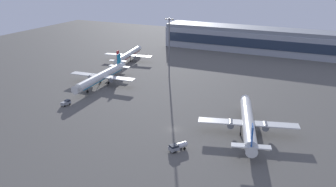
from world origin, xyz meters
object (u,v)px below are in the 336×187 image
object	(u,v)px
airplane_near_gate	(102,76)
fuel_truck	(178,146)
airplane_terminal_side	(128,55)
airplane_mid_apron	(248,122)
apron_light_west	(169,45)
maintenance_van	(66,103)

from	to	relation	value
airplane_near_gate	fuel_truck	bearing A→B (deg)	139.44
airplane_terminal_side	fuel_truck	bearing A→B (deg)	-60.56
airplane_mid_apron	airplane_near_gate	size ratio (longest dim) A/B	0.98
airplane_mid_apron	fuel_truck	world-z (taller)	airplane_mid_apron
apron_light_west	airplane_mid_apron	bearing A→B (deg)	-42.83
airplane_terminal_side	maintenance_van	xyz separation A→B (m)	(14.39, -75.81, -2.63)
airplane_terminal_side	apron_light_west	world-z (taller)	apron_light_west
airplane_mid_apron	airplane_terminal_side	size ratio (longest dim) A/B	1.13
airplane_mid_apron	apron_light_west	xyz separation A→B (m)	(-53.22, 49.34, 13.25)
airplane_terminal_side	airplane_near_gate	bearing A→B (deg)	-84.35
airplane_mid_apron	maintenance_van	world-z (taller)	airplane_mid_apron
airplane_mid_apron	airplane_terminal_side	world-z (taller)	airplane_mid_apron
airplane_mid_apron	maintenance_van	bearing A→B (deg)	168.86
fuel_truck	apron_light_west	xyz separation A→B (m)	(-35.56, 71.01, 16.24)
airplane_near_gate	airplane_terminal_side	world-z (taller)	airplane_near_gate
fuel_truck	apron_light_west	bearing A→B (deg)	-30.26
airplane_terminal_side	maintenance_van	bearing A→B (deg)	-88.44
airplane_mid_apron	fuel_truck	bearing A→B (deg)	-144.82
airplane_near_gate	fuel_truck	distance (m)	76.06
airplane_near_gate	fuel_truck	size ratio (longest dim) A/B	7.02
maintenance_van	apron_light_west	world-z (taller)	apron_light_west
airplane_mid_apron	fuel_truck	distance (m)	28.12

